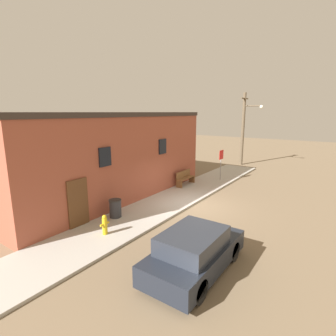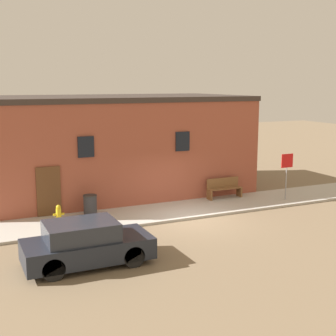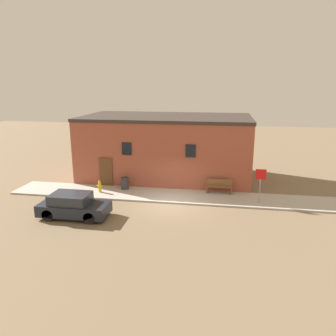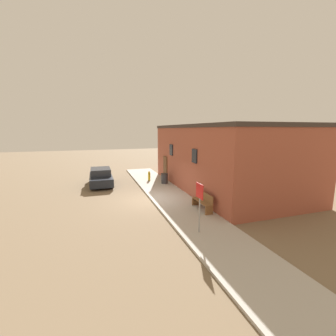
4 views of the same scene
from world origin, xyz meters
name	(u,v)px [view 2 (image 2 of 4)]	position (x,y,z in m)	size (l,w,h in m)	color
ground_plane	(191,220)	(0.00, 0.00, 0.00)	(80.00, 80.00, 0.00)	#7A664C
sidewalk	(176,211)	(0.00, 1.38, 0.05)	(22.62, 2.76, 0.11)	#B2ADA3
brick_building	(113,145)	(-1.33, 6.17, 2.49)	(13.19, 6.95, 4.97)	#9E4C38
fire_hydrant	(59,215)	(-5.19, 1.18, 0.52)	(0.43, 0.21, 0.83)	gold
stop_sign	(287,168)	(5.56, 0.85, 1.65)	(0.65, 0.06, 2.21)	gray
bench	(224,188)	(3.03, 2.35, 0.59)	(1.75, 0.44, 0.97)	brown
trash_bin	(90,205)	(-3.66, 2.14, 0.54)	(0.59, 0.59, 0.85)	#333338
parked_car	(86,244)	(-5.19, -2.96, 0.67)	(3.95, 1.78, 1.40)	black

